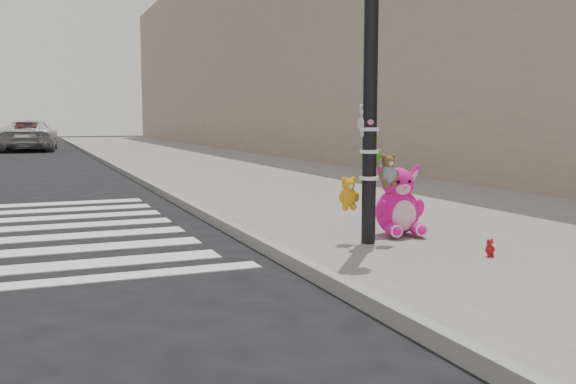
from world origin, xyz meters
name	(u,v)px	position (x,y,z in m)	size (l,w,h in m)	color
ground	(178,330)	(0.00, 0.00, 0.00)	(120.00, 120.00, 0.00)	black
sidewalk_near	(290,180)	(5.00, 10.00, 0.07)	(7.00, 80.00, 0.14)	slate
curb_edge	(150,185)	(1.55, 10.00, 0.07)	(0.12, 80.00, 0.15)	gray
bld_near	(322,36)	(10.50, 20.00, 5.00)	(5.00, 60.00, 10.00)	tan
signal_pole	(370,99)	(2.61, 1.82, 1.77)	(0.68, 0.50, 4.00)	black
pink_bunny	(398,206)	(3.20, 2.12, 0.50)	(0.63, 0.70, 0.88)	#FE159B
red_teddy	(490,248)	(3.40, 0.68, 0.23)	(0.13, 0.09, 0.19)	red
car_white_near	(29,135)	(-0.90, 30.46, 0.77)	(2.56, 5.55, 1.54)	silver
car_maroon_near	(26,132)	(-1.04, 41.46, 0.72)	(2.02, 4.96, 1.44)	#52171A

